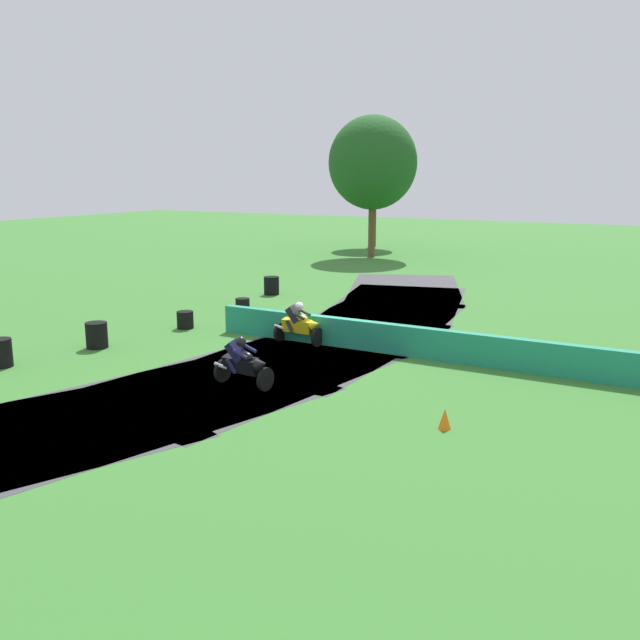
% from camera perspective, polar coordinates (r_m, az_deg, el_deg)
% --- Properties ---
extents(ground_plane, '(120.00, 120.00, 0.00)m').
position_cam_1_polar(ground_plane, '(21.98, 0.75, -2.04)').
color(ground_plane, '#38752D').
extents(track_asphalt, '(9.37, 32.94, 0.01)m').
position_cam_1_polar(track_asphalt, '(22.46, -1.46, -1.72)').
color(track_asphalt, '#3D3D42').
rests_on(track_asphalt, ground).
extents(safety_barrier, '(19.52, 0.64, 0.90)m').
position_cam_1_polar(safety_barrier, '(19.79, 15.64, -2.72)').
color(safety_barrier, '#1E8466').
rests_on(safety_barrier, ground).
extents(motorcycle_lead_black, '(1.70, 0.85, 1.43)m').
position_cam_1_polar(motorcycle_lead_black, '(17.61, -6.28, -3.48)').
color(motorcycle_lead_black, black).
rests_on(motorcycle_lead_black, ground).
extents(motorcycle_chase_yellow, '(1.69, 0.75, 1.42)m').
position_cam_1_polar(motorcycle_chase_yellow, '(21.89, -1.71, -0.33)').
color(motorcycle_chase_yellow, black).
rests_on(motorcycle_chase_yellow, ground).
extents(tire_stack_near, '(0.61, 0.61, 0.80)m').
position_cam_1_polar(tire_stack_near, '(21.35, -24.59, -2.45)').
color(tire_stack_near, black).
rests_on(tire_stack_near, ground).
extents(tire_stack_mid_a, '(0.66, 0.66, 0.80)m').
position_cam_1_polar(tire_stack_mid_a, '(22.60, -17.76, -1.18)').
color(tire_stack_mid_a, black).
rests_on(tire_stack_mid_a, ground).
extents(tire_stack_mid_b, '(0.58, 0.58, 0.60)m').
position_cam_1_polar(tire_stack_mid_b, '(24.69, -10.95, 0.02)').
color(tire_stack_mid_b, black).
rests_on(tire_stack_mid_b, ground).
extents(tire_stack_far, '(0.56, 0.56, 0.40)m').
position_cam_1_polar(tire_stack_far, '(28.04, -6.34, 1.36)').
color(tire_stack_far, black).
rests_on(tire_stack_far, ground).
extents(tire_stack_extra_a, '(0.67, 0.67, 0.80)m').
position_cam_1_polar(tire_stack_extra_a, '(31.09, -3.98, 2.82)').
color(tire_stack_extra_a, black).
rests_on(tire_stack_extra_a, ground).
extents(traffic_cone, '(0.28, 0.28, 0.44)m').
position_cam_1_polar(traffic_cone, '(15.09, 10.15, -7.94)').
color(traffic_cone, orange).
rests_on(traffic_cone, ground).
extents(tree_far_left, '(4.11, 4.11, 8.14)m').
position_cam_1_polar(tree_far_left, '(51.56, 4.43, 12.59)').
color(tree_far_left, brown).
rests_on(tree_far_left, ground).
extents(tree_far_right, '(5.56, 5.56, 8.85)m').
position_cam_1_polar(tree_far_right, '(44.99, 4.33, 12.67)').
color(tree_far_right, brown).
rests_on(tree_far_right, ground).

